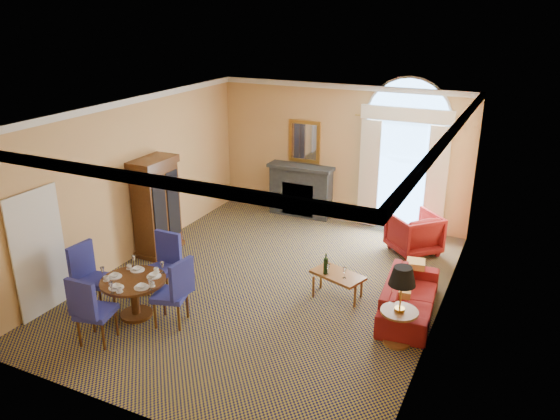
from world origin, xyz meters
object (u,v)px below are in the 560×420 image
at_px(armoire, 156,208).
at_px(coffee_table, 337,275).
at_px(armchair, 414,233).
at_px(dining_table, 134,288).
at_px(sofa, 409,297).
at_px(side_table, 401,296).

relative_size(armoire, coffee_table, 1.96).
xyz_separation_m(armoire, armchair, (4.79, 2.23, -0.54)).
distance_m(dining_table, sofa, 4.54).
bearing_deg(coffee_table, sofa, 21.06).
bearing_deg(coffee_table, armoire, -164.37).
distance_m(armoire, side_table, 5.45).
bearing_deg(dining_table, armchair, 51.46).
relative_size(sofa, coffee_table, 1.98).
xyz_separation_m(sofa, coffee_table, (-1.27, -0.04, 0.14)).
bearing_deg(armoire, dining_table, -61.34).
distance_m(sofa, armchair, 2.48).
relative_size(armoire, sofa, 0.99).
xyz_separation_m(coffee_table, side_table, (1.32, -0.92, 0.39)).
bearing_deg(dining_table, coffee_table, 35.84).
distance_m(sofa, coffee_table, 1.27).
xyz_separation_m(dining_table, sofa, (4.04, 2.05, -0.22)).
xyz_separation_m(dining_table, armchair, (3.56, 4.48, -0.09)).
bearing_deg(side_table, dining_table, -165.10).
bearing_deg(armchair, sofa, 55.16).
bearing_deg(sofa, armchair, 5.83).
xyz_separation_m(armchair, side_table, (0.53, -3.39, 0.40)).
relative_size(dining_table, sofa, 0.53).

